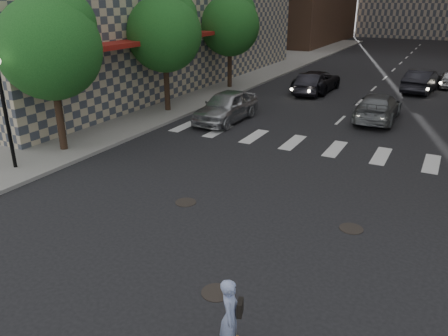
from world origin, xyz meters
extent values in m
plane|color=black|center=(0.00, 0.00, 0.00)|extent=(160.00, 160.00, 0.00)
cube|color=gray|center=(-14.50, 20.00, 0.07)|extent=(13.00, 80.00, 0.15)
cube|color=black|center=(-11.20, 10.00, 2.00)|extent=(0.30, 14.00, 4.00)
cube|color=maroon|center=(-10.40, 10.00, 4.10)|extent=(1.60, 14.00, 0.25)
cylinder|color=black|center=(-9.50, 0.50, 2.15)|extent=(0.14, 0.14, 4.00)
cylinder|color=#382619|center=(-9.50, 3.00, 1.55)|extent=(0.32, 0.32, 2.80)
sphere|color=#164318|center=(-9.50, 3.00, 4.45)|extent=(4.20, 4.20, 4.20)
sphere|color=#164318|center=(-9.30, 3.60, 5.35)|extent=(2.80, 2.80, 2.80)
cylinder|color=#382619|center=(-9.50, 11.00, 1.55)|extent=(0.32, 0.32, 2.80)
sphere|color=#164318|center=(-9.50, 11.00, 4.45)|extent=(4.20, 4.20, 4.20)
sphere|color=#164318|center=(-9.30, 11.60, 5.35)|extent=(2.80, 2.80, 2.80)
cylinder|color=#382619|center=(-9.50, 19.00, 1.55)|extent=(0.32, 0.32, 2.80)
sphere|color=#164318|center=(-9.50, 19.00, 4.45)|extent=(4.20, 4.20, 4.20)
sphere|color=#164318|center=(-9.30, 19.60, 5.35)|extent=(2.80, 2.80, 2.80)
cylinder|color=black|center=(1.20, -2.50, 0.01)|extent=(0.70, 0.70, 0.02)
cylinder|color=black|center=(-2.00, 1.20, 0.01)|extent=(0.70, 0.70, 0.02)
cylinder|color=black|center=(3.30, 2.00, 0.01)|extent=(0.70, 0.70, 0.02)
imported|color=#9DB8E4|center=(2.34, -4.00, 0.89)|extent=(0.54, 0.67, 1.60)
cube|color=black|center=(2.49, -3.90, 1.08)|extent=(0.17, 0.28, 0.30)
imported|color=#ADAFB4|center=(-5.52, 10.85, 0.83)|extent=(2.06, 4.93, 1.67)
imported|color=black|center=(-3.66, 20.00, 0.72)|extent=(2.11, 4.55, 1.44)
imported|color=#5A5E62|center=(1.76, 14.93, 0.74)|extent=(2.14, 5.12, 1.48)
imported|color=black|center=(-3.57, 21.32, 0.72)|extent=(2.48, 5.20, 1.43)
imported|color=black|center=(3.15, 24.29, 0.79)|extent=(2.31, 4.99, 1.58)
camera|label=1|loc=(5.28, -9.81, 6.44)|focal=35.00mm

